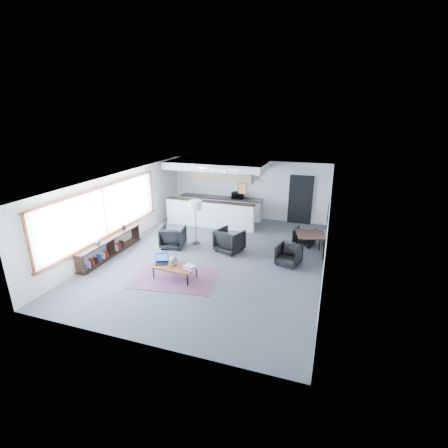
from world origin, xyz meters
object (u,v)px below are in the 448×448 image
(book_stack, at_px, (190,267))
(dining_chair_far, at_px, (304,237))
(floor_lamp, at_px, (195,207))
(armchair_left, at_px, (173,236))
(armchair_right, at_px, (230,239))
(dining_table, at_px, (311,236))
(ceramic_pot, at_px, (174,261))
(laptop, at_px, (162,260))
(microwave, at_px, (238,195))
(dining_chair_near, at_px, (289,256))
(coffee_table, at_px, (175,267))

(book_stack, distance_m, dining_chair_far, 4.67)
(floor_lamp, height_order, dining_chair_far, floor_lamp)
(armchair_left, distance_m, dining_chair_far, 4.71)
(armchair_right, distance_m, dining_table, 2.72)
(book_stack, bearing_deg, armchair_left, 127.83)
(ceramic_pot, xyz_separation_m, armchair_right, (0.96, 2.30, -0.09))
(laptop, xyz_separation_m, microwave, (0.62, 5.81, 0.64))
(armchair_right, bearing_deg, ceramic_pot, 85.78)
(armchair_left, height_order, dining_chair_near, armchair_left)
(laptop, relative_size, dining_chair_far, 0.77)
(laptop, xyz_separation_m, floor_lamp, (0.00, 2.54, 0.94))
(armchair_left, bearing_deg, floor_lamp, -150.00)
(laptop, relative_size, floor_lamp, 0.28)
(coffee_table, distance_m, book_stack, 0.49)
(book_stack, relative_size, armchair_right, 0.47)
(coffee_table, height_order, dining_table, dining_table)
(coffee_table, xyz_separation_m, laptop, (-0.46, 0.07, 0.11))
(dining_chair_far, bearing_deg, floor_lamp, 28.67)
(dining_table, bearing_deg, laptop, -144.78)
(laptop, relative_size, armchair_left, 0.54)
(dining_table, relative_size, dining_chair_far, 1.82)
(armchair_left, distance_m, dining_table, 4.75)
(floor_lamp, xyz_separation_m, dining_chair_near, (3.45, -0.67, -1.11))
(ceramic_pot, relative_size, armchair_right, 0.31)
(armchair_left, xyz_separation_m, floor_lamp, (0.65, 0.56, 1.00))
(coffee_table, relative_size, laptop, 2.73)
(book_stack, xyz_separation_m, dining_chair_far, (2.81, 3.73, -0.15))
(coffee_table, height_order, ceramic_pot, ceramic_pot)
(dining_table, xyz_separation_m, microwave, (-3.39, 2.98, 0.42))
(coffee_table, bearing_deg, armchair_right, 72.57)
(laptop, bearing_deg, armchair_left, 86.21)
(coffee_table, relative_size, ceramic_pot, 4.67)
(ceramic_pot, bearing_deg, laptop, 177.64)
(ceramic_pot, height_order, book_stack, ceramic_pot)
(ceramic_pot, bearing_deg, microwave, 87.85)
(armchair_left, bearing_deg, coffee_table, 107.94)
(ceramic_pot, bearing_deg, dining_chair_far, 47.57)
(coffee_table, relative_size, dining_chair_far, 2.11)
(laptop, height_order, floor_lamp, floor_lamp)
(laptop, relative_size, dining_table, 0.43)
(book_stack, distance_m, dining_chair_near, 3.17)
(dining_table, height_order, dining_chair_near, dining_table)
(armchair_right, bearing_deg, book_stack, 98.52)
(armchair_right, bearing_deg, microwave, -59.75)
(laptop, height_order, microwave, microwave)
(armchair_left, relative_size, floor_lamp, 0.51)
(ceramic_pot, relative_size, dining_chair_near, 0.43)
(coffee_table, xyz_separation_m, armchair_left, (-1.11, 2.05, 0.05))
(dining_table, height_order, microwave, microwave)
(floor_lamp, distance_m, dining_chair_near, 3.69)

